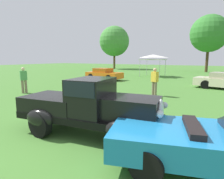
{
  "coord_description": "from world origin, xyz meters",
  "views": [
    {
      "loc": [
        3.71,
        -4.19,
        2.27
      ],
      "look_at": [
        -0.14,
        2.36,
        0.99
      ],
      "focal_mm": 30.03,
      "sensor_mm": 36.0,
      "label": 1
    }
  ],
  "objects": [
    {
      "name": "spectator_by_row",
      "position": [
        0.23,
        6.79,
        0.91
      ],
      "size": [
        0.46,
        0.39,
        1.69
      ],
      "color": "#7F7056",
      "rests_on": "ground_plane"
    },
    {
      "name": "ground_plane",
      "position": [
        0.0,
        0.0,
        0.0
      ],
      "size": [
        120.0,
        120.0,
        0.0
      ],
      "primitive_type": "plane",
      "color": "#42752D"
    },
    {
      "name": "spectator_near_truck",
      "position": [
        -7.4,
        3.33,
        0.91
      ],
      "size": [
        0.38,
        0.46,
        1.69
      ],
      "color": "#7F7056",
      "rests_on": "ground_plane"
    },
    {
      "name": "canopy_tent_left_field",
      "position": [
        -3.82,
        18.63,
        2.42
      ],
      "size": [
        2.75,
        2.75,
        2.71
      ],
      "color": "#B7B7BC",
      "rests_on": "ground_plane"
    },
    {
      "name": "treeline_far_left",
      "position": [
        -16.4,
        30.93,
        5.77
      ],
      "size": [
        6.24,
        6.24,
        8.9
      ],
      "color": "brown",
      "rests_on": "ground_plane"
    },
    {
      "name": "show_car_orange",
      "position": [
        -7.11,
        12.46,
        0.6
      ],
      "size": [
        4.03,
        2.01,
        1.22
      ],
      "color": "orange",
      "rests_on": "ground_plane"
    },
    {
      "name": "neighbor_convertible",
      "position": [
        3.78,
        -0.06,
        0.58
      ],
      "size": [
        4.53,
        2.82,
        1.4
      ],
      "color": "#1E7AB7",
      "rests_on": "ground_plane"
    },
    {
      "name": "feature_pickup_truck",
      "position": [
        0.42,
        0.09,
        0.86
      ],
      "size": [
        4.46,
        2.26,
        1.7
      ],
      "color": "black",
      "rests_on": "ground_plane"
    },
    {
      "name": "treeline_mid_left",
      "position": [
        1.39,
        30.53,
        6.15
      ],
      "size": [
        5.9,
        5.9,
        9.12
      ],
      "color": "#47331E",
      "rests_on": "ground_plane"
    }
  ]
}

